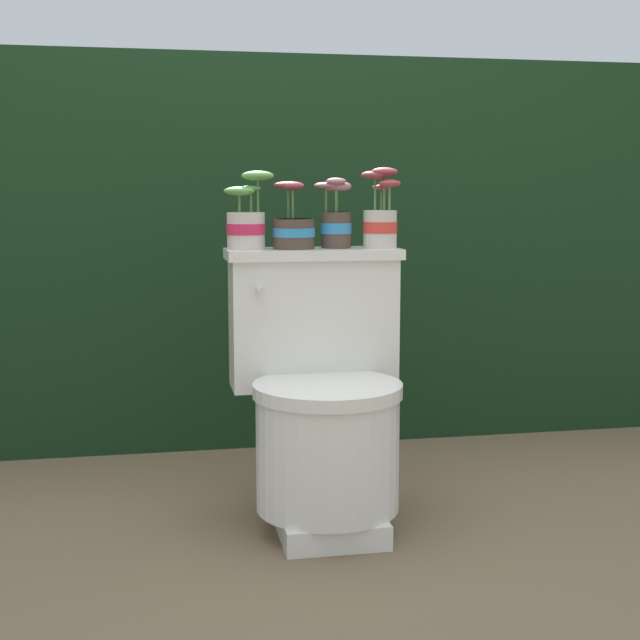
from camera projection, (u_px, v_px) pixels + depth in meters
The scene contains 7 objects.
ground_plane at pixel (299, 529), 2.50m from camera, with size 12.00×12.00×0.00m, color brown.
hedge_backdrop at pixel (250, 250), 3.52m from camera, with size 4.07×0.69×1.42m.
toilet at pixel (322, 403), 2.51m from camera, with size 0.51×0.52×0.77m.
potted_plant_left at pixel (247, 222), 2.55m from camera, with size 0.15×0.11×0.22m.
potted_plant_midleft at pixel (293, 228), 2.57m from camera, with size 0.12×0.12×0.19m.
potted_plant_middle at pixel (336, 220), 2.61m from camera, with size 0.11×0.09×0.20m.
potted_plant_midright at pixel (380, 218), 2.61m from camera, with size 0.11×0.10×0.23m.
Camera 1 is at (-0.39, -2.35, 0.94)m, focal length 50.00 mm.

